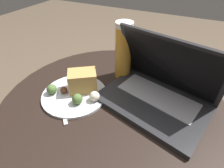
# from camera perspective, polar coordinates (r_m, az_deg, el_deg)

# --- Properties ---
(table) EXTENTS (0.76, 0.76, 0.54)m
(table) POSITION_cam_1_polar(r_m,az_deg,el_deg) (0.70, 0.32, -14.18)
(table) COLOR #9E9EA3
(table) RESTS_ON ground_plane
(napkin) EXTENTS (0.16, 0.12, 0.00)m
(napkin) POSITION_cam_1_polar(r_m,az_deg,el_deg) (0.64, -14.02, -3.17)
(napkin) COLOR silver
(napkin) RESTS_ON table
(laptop) EXTENTS (0.38, 0.30, 0.23)m
(laptop) POSITION_cam_1_polar(r_m,az_deg,el_deg) (0.59, 14.72, -2.07)
(laptop) COLOR #232326
(laptop) RESTS_ON table
(beer_glass) EXTENTS (0.06, 0.06, 0.22)m
(beer_glass) POSITION_cam_1_polar(r_m,az_deg,el_deg) (0.66, 3.73, 10.63)
(beer_glass) COLOR gold
(beer_glass) RESTS_ON table
(snack_plate) EXTENTS (0.23, 0.23, 0.08)m
(snack_plate) POSITION_cam_1_polar(r_m,az_deg,el_deg) (0.62, -11.08, -1.42)
(snack_plate) COLOR silver
(snack_plate) RESTS_ON table
(fork) EXTENTS (0.14, 0.14, 0.00)m
(fork) POSITION_cam_1_polar(r_m,az_deg,el_deg) (0.62, -15.98, -5.58)
(fork) COLOR #B2B2B7
(fork) RESTS_ON table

